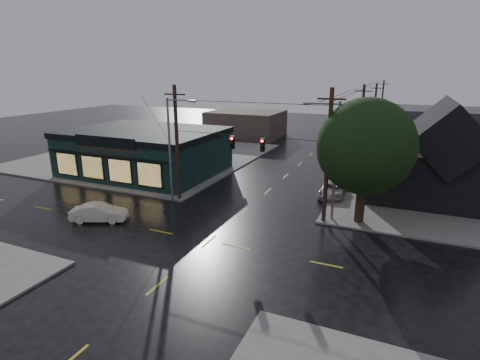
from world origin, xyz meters
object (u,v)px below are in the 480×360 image
at_px(utility_pole_ne, 323,222).
at_px(corner_tree, 366,147).
at_px(sedan_cream, 99,213).
at_px(utility_pole_nw, 180,200).
at_px(suv_silver, 332,190).

bearing_deg(utility_pole_ne, corner_tree, 21.04).
relative_size(corner_tree, sedan_cream, 2.22).
distance_m(corner_tree, utility_pole_ne, 6.53).
distance_m(corner_tree, utility_pole_nw, 16.63).
xyz_separation_m(utility_pole_nw, utility_pole_ne, (13.00, 0.00, 0.00)).
bearing_deg(suv_silver, utility_pole_nw, -154.46).
height_order(utility_pole_nw, utility_pole_ne, same).
bearing_deg(corner_tree, utility_pole_ne, -158.96).
height_order(utility_pole_ne, sedan_cream, utility_pole_ne).
bearing_deg(utility_pole_ne, sedan_cream, -157.16).
xyz_separation_m(utility_pole_nw, suv_silver, (12.50, 6.47, 0.65)).
height_order(utility_pole_nw, sedan_cream, utility_pole_nw).
relative_size(utility_pole_ne, suv_silver, 2.16).
height_order(utility_pole_nw, suv_silver, utility_pole_nw).
xyz_separation_m(utility_pole_nw, sedan_cream, (-3.01, -6.74, 0.70)).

